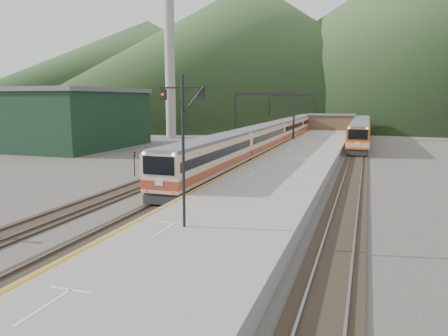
% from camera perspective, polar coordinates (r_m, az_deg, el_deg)
% --- Properties ---
extents(track_main, '(2.60, 200.00, 0.23)m').
position_cam_1_polar(track_main, '(53.72, 4.52, 1.52)').
color(track_main, black).
rests_on(track_main, ground).
extents(track_far, '(2.60, 200.00, 0.23)m').
position_cam_1_polar(track_far, '(55.10, -0.54, 1.73)').
color(track_far, black).
rests_on(track_far, ground).
extents(track_second, '(2.60, 200.00, 0.23)m').
position_cam_1_polar(track_second, '(52.24, 16.87, 0.94)').
color(track_second, black).
rests_on(track_second, ground).
extents(platform, '(8.00, 100.00, 1.00)m').
position_cam_1_polar(platform, '(50.67, 10.15, 1.44)').
color(platform, gray).
rests_on(platform, ground).
extents(gantry_near, '(9.55, 0.25, 8.00)m').
position_cam_1_polar(gantry_near, '(68.53, 5.25, 7.74)').
color(gantry_near, black).
rests_on(gantry_near, ground).
extents(gantry_far, '(9.55, 0.25, 8.00)m').
position_cam_1_polar(gantry_far, '(93.06, 8.75, 8.00)').
color(gantry_far, black).
rests_on(gantry_far, ground).
extents(warehouse, '(14.50, 20.50, 8.60)m').
position_cam_1_polar(warehouse, '(67.40, -18.93, 6.20)').
color(warehouse, '#12321B').
rests_on(warehouse, ground).
extents(smokestack, '(1.80, 1.80, 30.00)m').
position_cam_1_polar(smokestack, '(81.85, -7.10, 14.51)').
color(smokestack, '#9E998E').
rests_on(smokestack, ground).
extents(station_shed, '(9.40, 4.40, 3.10)m').
position_cam_1_polar(station_shed, '(90.14, 13.82, 5.89)').
color(station_shed, brown).
rests_on(station_shed, platform).
extents(hill_a, '(180.00, 180.00, 60.00)m').
position_cam_1_polar(hill_a, '(209.76, 3.71, 15.26)').
color(hill_a, '#294821').
rests_on(hill_a, ground).
extents(hill_b, '(220.00, 220.00, 75.00)m').
position_cam_1_polar(hill_b, '(244.30, 23.02, 15.46)').
color(hill_b, '#294821').
rests_on(hill_b, ground).
extents(hill_d, '(200.00, 200.00, 55.00)m').
position_cam_1_polar(hill_d, '(285.27, -9.79, 12.97)').
color(hill_d, '#294821').
rests_on(hill_d, ground).
extents(main_train, '(2.69, 92.32, 3.28)m').
position_cam_1_polar(main_train, '(72.28, 8.18, 4.80)').
color(main_train, '#D4AD8F').
rests_on(main_train, track_main).
extents(second_train, '(2.78, 37.85, 3.39)m').
position_cam_1_polar(second_train, '(73.91, 17.39, 4.62)').
color(second_train, '#D55311').
rests_on(second_train, track_second).
extents(signal_mast, '(2.20, 0.40, 7.14)m').
position_cam_1_polar(signal_mast, '(20.33, -5.37, 4.21)').
color(signal_mast, black).
rests_on(signal_mast, platform).
extents(short_signal_b, '(0.24, 0.19, 2.27)m').
position_cam_1_polar(short_signal_b, '(48.14, -0.02, 2.35)').
color(short_signal_b, black).
rests_on(short_signal_b, ground).
extents(short_signal_c, '(0.27, 0.24, 2.27)m').
position_cam_1_polar(short_signal_c, '(40.86, -11.64, 0.98)').
color(short_signal_c, black).
rests_on(short_signal_c, ground).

